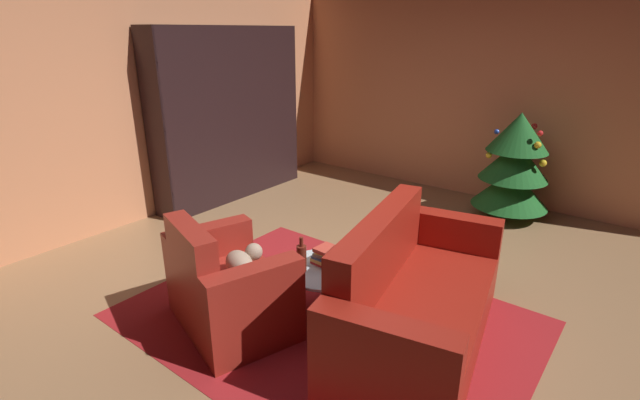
{
  "coord_description": "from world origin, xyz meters",
  "views": [
    {
      "loc": [
        1.97,
        -2.87,
        2.09
      ],
      "look_at": [
        -0.13,
        -0.17,
        0.82
      ],
      "focal_mm": 25.81,
      "sensor_mm": 36.0,
      "label": 1
    }
  ],
  "objects": [
    {
      "name": "area_rug",
      "position": [
        0.17,
        -0.47,
        0.0
      ],
      "size": [
        2.94,
        2.17,
        0.01
      ],
      "primitive_type": "cube",
      "color": "maroon",
      "rests_on": "ground"
    },
    {
      "name": "book_stack_on_table",
      "position": [
        0.11,
        -0.38,
        0.48
      ],
      "size": [
        0.24,
        0.19,
        0.14
      ],
      "color": "#B9282F",
      "rests_on": "coffee_table"
    },
    {
      "name": "coffee_table",
      "position": [
        0.12,
        -0.43,
        0.37
      ],
      "size": [
        0.64,
        0.64,
        0.42
      ],
      "color": "black",
      "rests_on": "ground"
    },
    {
      "name": "ground_plane",
      "position": [
        0.0,
        0.0,
        0.0
      ],
      "size": [
        7.24,
        7.24,
        0.0
      ],
      "primitive_type": "plane",
      "color": "#936D48"
    },
    {
      "name": "wall_back",
      "position": [
        0.0,
        3.05,
        1.35
      ],
      "size": [
        5.61,
        0.06,
        2.7
      ],
      "primitive_type": "cube",
      "color": "tan",
      "rests_on": "ground"
    },
    {
      "name": "decorated_tree",
      "position": [
        0.62,
        2.5,
        0.64
      ],
      "size": [
        0.86,
        0.86,
        1.24
      ],
      "color": "brown",
      "rests_on": "ground"
    },
    {
      "name": "bookshelf_unit",
      "position": [
        -2.51,
        1.2,
        1.06
      ],
      "size": [
        0.37,
        2.18,
        2.14
      ],
      "color": "black",
      "rests_on": "ground"
    },
    {
      "name": "wall_left",
      "position": [
        -2.78,
        0.0,
        1.35
      ],
      "size": [
        0.06,
        6.15,
        2.7
      ],
      "primitive_type": "cube",
      "color": "tan",
      "rests_on": "ground"
    },
    {
      "name": "bottle_on_table",
      "position": [
        0.01,
        -0.57,
        0.52
      ],
      "size": [
        0.07,
        0.07,
        0.27
      ],
      "color": "#581E14",
      "rests_on": "coffee_table"
    },
    {
      "name": "armchair_red",
      "position": [
        -0.36,
        -0.97,
        0.31
      ],
      "size": [
        1.13,
        0.95,
        0.87
      ],
      "color": "maroon",
      "rests_on": "ground"
    },
    {
      "name": "couch_red",
      "position": [
        0.81,
        -0.31,
        0.32
      ],
      "size": [
        1.15,
        1.92,
        0.92
      ],
      "color": "maroon",
      "rests_on": "ground"
    }
  ]
}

